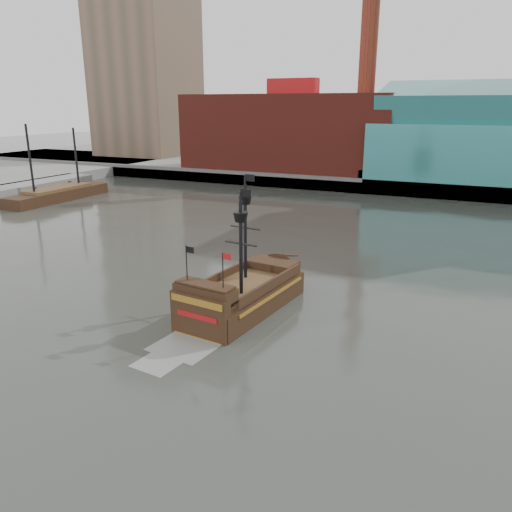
% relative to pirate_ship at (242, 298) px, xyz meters
% --- Properties ---
extents(ground, '(400.00, 400.00, 0.00)m').
position_rel_pirate_ship_xyz_m(ground, '(1.32, -6.62, -0.99)').
color(ground, '#2C2E29').
rests_on(ground, ground).
extents(promenade_far, '(220.00, 60.00, 2.00)m').
position_rel_pirate_ship_xyz_m(promenade_far, '(1.32, 85.38, 0.01)').
color(promenade_far, slate).
rests_on(promenade_far, ground).
extents(seawall, '(220.00, 1.00, 2.60)m').
position_rel_pirate_ship_xyz_m(seawall, '(1.32, 55.88, 0.31)').
color(seawall, '#4C4C49').
rests_on(seawall, ground).
extents(skyline, '(149.00, 45.00, 62.00)m').
position_rel_pirate_ship_xyz_m(skyline, '(6.53, 77.94, 23.56)').
color(skyline, brown).
rests_on(skyline, promenade_far).
extents(pirate_ship, '(6.00, 15.02, 10.94)m').
position_rel_pirate_ship_xyz_m(pirate_ship, '(0.00, 0.00, 0.00)').
color(pirate_ship, black).
rests_on(pirate_ship, ground).
extents(docked_vessel, '(4.30, 19.01, 12.92)m').
position_rel_pirate_ship_xyz_m(docked_vessel, '(-47.58, 28.60, -0.17)').
color(docked_vessel, black).
rests_on(docked_vessel, ground).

